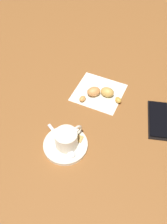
% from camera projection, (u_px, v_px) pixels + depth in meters
% --- Properties ---
extents(ground_plane, '(1.80, 1.80, 0.00)m').
position_uv_depth(ground_plane, '(81.00, 119.00, 0.84)').
color(ground_plane, brown).
extents(saucer, '(0.13, 0.13, 0.01)m').
position_uv_depth(saucer, '(66.00, 145.00, 0.77)').
color(saucer, beige).
rests_on(saucer, ground).
extents(espresso_cup, '(0.09, 0.06, 0.05)m').
position_uv_depth(espresso_cup, '(67.00, 139.00, 0.74)').
color(espresso_cup, beige).
rests_on(espresso_cup, saucer).
extents(teaspoon, '(0.05, 0.14, 0.01)m').
position_uv_depth(teaspoon, '(65.00, 146.00, 0.76)').
color(teaspoon, silver).
rests_on(teaspoon, saucer).
extents(sugar_packet, '(0.04, 0.07, 0.01)m').
position_uv_depth(sugar_packet, '(72.00, 136.00, 0.78)').
color(sugar_packet, tan).
rests_on(sugar_packet, saucer).
extents(napkin, '(0.18, 0.19, 0.00)m').
position_uv_depth(napkin, '(99.00, 92.00, 0.91)').
color(napkin, silver).
rests_on(napkin, ground).
extents(croissant, '(0.10, 0.12, 0.03)m').
position_uv_depth(croissant, '(100.00, 93.00, 0.88)').
color(croissant, gold).
rests_on(croissant, napkin).
extents(cell_phone, '(0.16, 0.13, 0.01)m').
position_uv_depth(cell_phone, '(158.00, 119.00, 0.83)').
color(cell_phone, black).
rests_on(cell_phone, ground).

